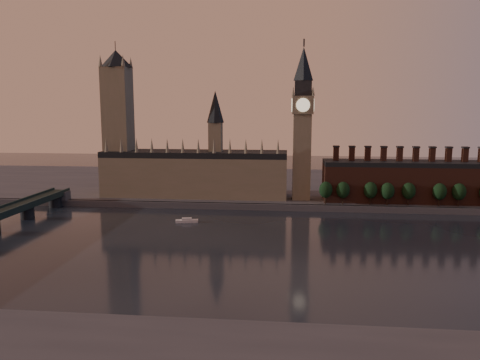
{
  "coord_description": "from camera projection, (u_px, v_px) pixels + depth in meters",
  "views": [
    {
      "loc": [
        0.05,
        -209.44,
        65.82
      ],
      "look_at": [
        -26.7,
        55.0,
        25.03
      ],
      "focal_mm": 35.0,
      "sensor_mm": 36.0,
      "label": 1
    }
  ],
  "objects": [
    {
      "name": "big_ben",
      "position": [
        302.0,
        122.0,
        314.52
      ],
      "size": [
        15.0,
        15.0,
        107.0
      ],
      "color": "#7B6B58",
      "rests_on": "north_bank"
    },
    {
      "name": "chimney_block",
      "position": [
        406.0,
        181.0,
        313.47
      ],
      "size": [
        110.0,
        25.0,
        37.0
      ],
      "color": "#52291F",
      "rests_on": "north_bank"
    },
    {
      "name": "ground",
      "position": [
        285.0,
        252.0,
        215.96
      ],
      "size": [
        900.0,
        900.0,
        0.0
      ],
      "primitive_type": "plane",
      "color": "black",
      "rests_on": "ground"
    },
    {
      "name": "north_bank",
      "position": [
        287.0,
        185.0,
        390.74
      ],
      "size": [
        900.0,
        182.0,
        4.0
      ],
      "color": "#4D4D53",
      "rests_on": "ground"
    },
    {
      "name": "embankment_tree_5",
      "position": [
        440.0,
        192.0,
        297.18
      ],
      "size": [
        8.6,
        8.6,
        14.88
      ],
      "color": "black",
      "rests_on": "north_bank"
    },
    {
      "name": "palace_of_westminster",
      "position": [
        196.0,
        171.0,
        332.09
      ],
      "size": [
        130.0,
        30.3,
        74.0
      ],
      "color": "#7B6B58",
      "rests_on": "north_bank"
    },
    {
      "name": "embankment_tree_6",
      "position": [
        459.0,
        192.0,
        296.55
      ],
      "size": [
        8.6,
        8.6,
        14.88
      ],
      "color": "black",
      "rests_on": "north_bank"
    },
    {
      "name": "embankment_tree_0",
      "position": [
        326.0,
        190.0,
        303.66
      ],
      "size": [
        8.6,
        8.6,
        14.88
      ],
      "color": "black",
      "rests_on": "north_bank"
    },
    {
      "name": "embankment_tree_3",
      "position": [
        388.0,
        191.0,
        299.45
      ],
      "size": [
        8.6,
        8.6,
        14.88
      ],
      "color": "black",
      "rests_on": "north_bank"
    },
    {
      "name": "embankment_tree_4",
      "position": [
        409.0,
        191.0,
        299.44
      ],
      "size": [
        8.6,
        8.6,
        14.88
      ],
      "color": "black",
      "rests_on": "north_bank"
    },
    {
      "name": "victoria_tower",
      "position": [
        118.0,
        118.0,
        332.02
      ],
      "size": [
        24.0,
        24.0,
        108.0
      ],
      "color": "#7B6B58",
      "rests_on": "north_bank"
    },
    {
      "name": "embankment_tree_2",
      "position": [
        371.0,
        190.0,
        302.15
      ],
      "size": [
        8.6,
        8.6,
        14.88
      ],
      "color": "black",
      "rests_on": "north_bank"
    },
    {
      "name": "river_boat",
      "position": [
        187.0,
        221.0,
        272.66
      ],
      "size": [
        13.55,
        6.13,
        2.62
      ],
      "rotation": [
        0.0,
        0.0,
        0.19
      ],
      "color": "silver",
      "rests_on": "ground"
    },
    {
      "name": "embankment_tree_1",
      "position": [
        343.0,
        190.0,
        302.93
      ],
      "size": [
        8.6,
        8.6,
        14.88
      ],
      "color": "black",
      "rests_on": "north_bank"
    }
  ]
}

